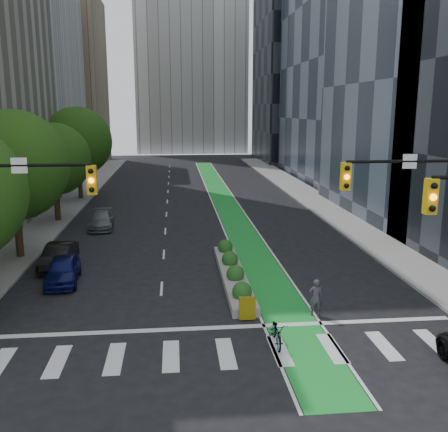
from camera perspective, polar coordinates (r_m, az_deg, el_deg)
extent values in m
plane|color=black|center=(19.80, -0.09, -14.09)|extent=(160.00, 160.00, 0.00)
cube|color=gray|center=(44.70, -18.58, 0.30)|extent=(3.60, 90.00, 0.15)
cube|color=gray|center=(45.60, 11.69, 0.91)|extent=(3.60, 90.00, 0.15)
cube|color=green|center=(48.70, -0.01, 1.79)|extent=(2.20, 70.00, 0.01)
cube|color=tan|center=(85.75, -18.57, 14.36)|extent=(14.00, 16.00, 26.00)
cube|color=#19212D|center=(67.79, 15.16, 22.15)|extent=(14.00, 24.00, 42.00)
cube|color=black|center=(88.54, 8.86, 15.39)|extent=(14.00, 18.00, 28.00)
cylinder|color=black|center=(31.71, -22.56, -0.14)|extent=(0.44, 0.44, 5.04)
sphere|color=#1D460F|center=(31.25, -23.01, 5.35)|extent=(6.40, 6.40, 6.40)
cylinder|color=black|center=(41.26, -18.61, 2.42)|extent=(0.44, 0.44, 4.48)
sphere|color=#1D460F|center=(40.92, -18.86, 6.17)|extent=(5.60, 5.60, 5.60)
cylinder|color=black|center=(50.91, -16.18, 4.69)|extent=(0.44, 0.44, 5.15)
sphere|color=#1D460F|center=(50.62, -16.39, 8.20)|extent=(6.60, 6.60, 6.60)
cylinder|color=black|center=(19.15, -23.13, 5.33)|extent=(5.50, 0.12, 0.12)
cube|color=gold|center=(18.59, -14.87, 4.01)|extent=(0.34, 0.28, 1.05)
sphere|color=orange|center=(18.43, -14.94, 3.94)|extent=(0.20, 0.20, 0.20)
cube|color=white|center=(19.05, -22.37, 5.36)|extent=(0.55, 0.04, 0.55)
cylinder|color=black|center=(20.45, 21.13, 5.86)|extent=(5.50, 0.12, 0.12)
cube|color=gold|center=(19.44, 13.72, 4.41)|extent=(0.34, 0.28, 1.05)
sphere|color=orange|center=(19.29, 13.88, 4.34)|extent=(0.20, 0.20, 0.20)
cube|color=white|center=(20.30, 20.47, 5.87)|extent=(0.55, 0.04, 0.55)
cube|color=gold|center=(15.76, 22.54, 2.09)|extent=(0.34, 0.28, 1.05)
sphere|color=orange|center=(15.62, 22.81, 1.98)|extent=(0.20, 0.20, 0.20)
cube|color=gray|center=(26.28, 1.04, -6.85)|extent=(1.20, 10.00, 0.40)
cube|color=yellow|center=(21.33, 2.69, -10.48)|extent=(0.70, 0.12, 1.00)
sphere|color=#194C19|center=(22.86, 2.07, -8.62)|extent=(0.90, 0.90, 0.90)
sphere|color=#194C19|center=(25.19, 1.31, -6.62)|extent=(0.90, 0.90, 0.90)
sphere|color=#194C19|center=(27.55, 0.67, -4.96)|extent=(0.90, 0.90, 0.90)
sphere|color=#194C19|center=(29.94, 0.15, -3.56)|extent=(0.90, 0.90, 0.90)
imported|color=gray|center=(19.46, 6.07, -13.06)|extent=(0.73, 1.87, 0.97)
imported|color=#3A3640|center=(22.05, 10.45, -9.15)|extent=(0.65, 0.47, 1.64)
imported|color=#0D1152|center=(26.98, -17.95, -5.89)|extent=(1.91, 4.08, 1.35)
imported|color=black|center=(29.60, -18.37, -4.36)|extent=(1.55, 4.07, 1.33)
imported|color=#5C6061|center=(38.37, -13.86, -0.47)|extent=(2.02, 4.35, 1.23)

